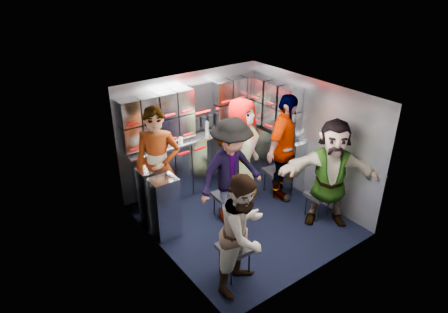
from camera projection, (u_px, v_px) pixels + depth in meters
floor at (243, 219)px, 6.48m from camera, size 3.00×3.00×0.00m
wall_back at (191, 131)px, 7.09m from camera, size 2.80×0.04×2.10m
wall_left at (162, 191)px, 5.27m from camera, size 0.04×3.00×2.10m
wall_right at (309, 139)px, 6.75m from camera, size 0.04×3.00×2.10m
ceiling at (246, 95)px, 5.54m from camera, size 2.80×3.00×0.02m
cart_bank_back at (199, 163)px, 7.19m from camera, size 2.68×0.38×0.99m
cart_bank_left at (159, 202)px, 6.03m from camera, size 0.38×0.76×0.99m
counter at (198, 136)px, 6.95m from camera, size 2.68×0.42×0.03m
locker_bank_back at (195, 110)px, 6.78m from camera, size 2.68×0.28×0.82m
locker_bank_right at (275, 105)px, 6.98m from camera, size 0.28×1.00×0.82m
right_cabinet at (276, 158)px, 7.35m from camera, size 0.28×1.20×1.00m
coffee_niche at (202, 108)px, 6.93m from camera, size 0.46×0.16×0.84m
red_latch_strip at (204, 147)px, 6.87m from camera, size 2.60×0.02×0.03m
jump_seat_near_left at (235, 249)px, 5.18m from camera, size 0.43×0.41×0.48m
jump_seat_mid_left at (224, 196)px, 6.45m from camera, size 0.36×0.34×0.40m
jump_seat_center at (234, 171)px, 7.06m from camera, size 0.42×0.40×0.48m
jump_seat_mid_right at (275, 172)px, 7.10m from camera, size 0.42×0.40×0.44m
jump_seat_near_right at (318, 195)px, 6.42m from camera, size 0.37×0.35×0.43m
attendant_standing at (158, 168)px, 6.06m from camera, size 0.83×0.77×1.91m
attendant_arc_a at (244, 233)px, 4.88m from camera, size 0.94×0.85×1.60m
attendant_arc_b at (231, 172)px, 6.08m from camera, size 1.13×0.66×1.75m
attendant_arc_c at (241, 150)px, 6.71m from camera, size 1.05×0.89×1.81m
attendant_arc_d at (284, 148)px, 6.72m from camera, size 1.19×0.82×1.87m
attendant_arc_e at (331, 173)px, 6.07m from camera, size 1.56×1.45×1.74m
bottle_left at (168, 138)px, 6.53m from camera, size 0.06×0.06×0.25m
bottle_mid at (207, 128)px, 6.94m from camera, size 0.06×0.06×0.23m
bottle_right at (237, 119)px, 7.28m from camera, size 0.06×0.06×0.27m
cup_left at (180, 140)px, 6.68m from camera, size 0.09×0.09×0.09m
cup_right at (219, 128)px, 7.09m from camera, size 0.07×0.07×0.11m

